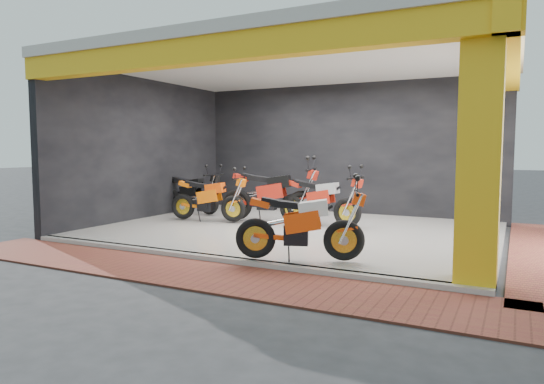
% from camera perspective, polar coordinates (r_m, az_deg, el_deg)
% --- Properties ---
extents(ground, '(80.00, 80.00, 0.00)m').
position_cam_1_polar(ground, '(8.63, -2.71, -6.88)').
color(ground, '#2D2D30').
rests_on(ground, ground).
extents(showroom_floor, '(8.00, 6.00, 0.10)m').
position_cam_1_polar(showroom_floor, '(10.37, 2.78, -4.57)').
color(showroom_floor, silver).
rests_on(showroom_floor, ground).
extents(showroom_ceiling, '(8.40, 6.40, 0.20)m').
position_cam_1_polar(showroom_ceiling, '(10.39, 2.86, 15.11)').
color(showroom_ceiling, beige).
rests_on(showroom_ceiling, corner_column).
extents(back_wall, '(8.20, 0.20, 3.50)m').
position_cam_1_polar(back_wall, '(13.12, 8.38, 4.85)').
color(back_wall, black).
rests_on(back_wall, ground).
extents(left_wall, '(0.20, 6.20, 3.50)m').
position_cam_1_polar(left_wall, '(12.48, -14.69, 4.73)').
color(left_wall, black).
rests_on(left_wall, ground).
extents(corner_column, '(0.50, 0.50, 3.50)m').
position_cam_1_polar(corner_column, '(6.60, 23.26, 4.36)').
color(corner_column, yellow).
rests_on(corner_column, ground).
extents(header_beam_front, '(8.40, 0.30, 0.40)m').
position_cam_1_polar(header_beam_front, '(7.74, -6.63, 16.32)').
color(header_beam_front, yellow).
rests_on(header_beam_front, corner_column).
extents(header_beam_right, '(0.30, 6.40, 0.40)m').
position_cam_1_polar(header_beam_right, '(9.46, 26.27, 13.77)').
color(header_beam_right, yellow).
rests_on(header_beam_right, corner_column).
extents(floor_kerb, '(8.00, 0.20, 0.10)m').
position_cam_1_polar(floor_kerb, '(7.77, -6.47, -7.87)').
color(floor_kerb, silver).
rests_on(floor_kerb, ground).
extents(paver_front, '(9.00, 1.40, 0.03)m').
position_cam_1_polar(paver_front, '(7.16, -9.95, -9.32)').
color(paver_front, brown).
rests_on(paver_front, ground).
extents(moto_hero, '(2.20, 1.42, 1.26)m').
position_cam_1_polar(moto_hero, '(7.28, 8.49, -3.32)').
color(moto_hero, '#FF480A').
rests_on(moto_hero, showroom_floor).
extents(moto_row_a, '(2.21, 1.04, 1.30)m').
position_cam_1_polar(moto_row_a, '(10.39, 8.88, -0.71)').
color(moto_row_a, red).
rests_on(moto_row_a, showroom_floor).
extents(moto_row_b, '(2.53, 1.30, 1.48)m').
position_cam_1_polar(moto_row_b, '(10.97, 3.56, 0.10)').
color(moto_row_b, '#B12012').
rests_on(moto_row_b, showroom_floor).
extents(moto_row_c, '(2.10, 0.98, 1.24)m').
position_cam_1_polar(moto_row_c, '(11.09, -4.61, -0.48)').
color(moto_row_c, orange).
rests_on(moto_row_c, showroom_floor).
extents(moto_row_d, '(2.12, 0.97, 1.25)m').
position_cam_1_polar(moto_row_d, '(12.40, -7.44, 0.12)').
color(moto_row_d, black).
rests_on(moto_row_d, showroom_floor).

